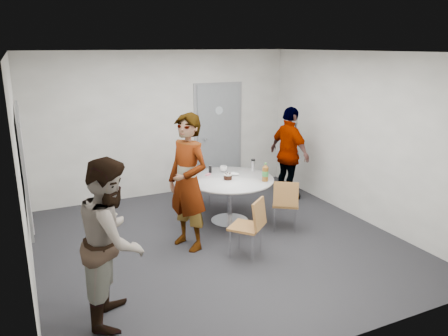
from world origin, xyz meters
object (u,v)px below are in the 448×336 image
chair_near_right (286,200)px  person_right (289,154)px  whiteboard (24,162)px  table (231,184)px  chair_far (193,179)px  person_main (188,182)px  door (218,136)px  person_left (112,240)px  chair_near_left (252,222)px

chair_near_right → person_right: bearing=89.4°
whiteboard → table: 3.11m
chair_far → person_right: size_ratio=0.48×
whiteboard → person_right: (4.41, 1.00, -0.59)m
table → person_right: bearing=20.3°
person_main → person_right: 2.64m
chair_far → chair_near_right: bearing=92.4°
door → person_left: 4.59m
table → chair_far: table is taller
door → person_right: bearing=-56.4°
chair_near_left → person_left: bearing=156.0°
door → person_left: bearing=-128.1°
person_main → person_left: bearing=-67.9°
chair_near_right → person_main: bearing=-150.2°
chair_far → person_right: 1.83m
door → person_main: bearing=-122.9°
door → person_main: 2.85m
chair_far → door: bearing=-161.9°
chair_near_left → chair_far: 2.16m
person_main → table: bearing=99.5°
whiteboard → chair_near_right: whiteboard is taller
table → chair_near_left: 1.28m
chair_near_left → person_main: bearing=93.9°
chair_near_left → chair_near_right: bearing=-8.7°
door → person_right: (0.85, -1.28, -0.16)m
door → chair_far: (-0.91, -0.90, -0.52)m
whiteboard → chair_near_left: bearing=-16.2°
whiteboard → table: whiteboard is taller
whiteboard → chair_near_left: 2.93m
door → person_main: size_ratio=1.10×
person_left → chair_near_left: bearing=-53.4°
whiteboard → chair_near_right: size_ratio=2.32×
chair_near_right → chair_far: (-0.90, 1.62, 0.01)m
chair_near_right → person_main: size_ratio=0.43×
chair_near_left → person_right: size_ratio=0.48×
chair_near_left → person_right: person_right is taller
door → chair_near_left: bearing=-106.4°
chair_far → person_main: (-0.64, -1.49, 0.45)m
chair_near_left → person_right: 2.52m
table → chair_near_right: 0.92m
table → chair_near_right: table is taller
whiteboard → chair_near_right: 3.68m
person_main → door: bearing=125.4°
chair_near_right → person_main: person_main is taller
chair_near_left → chair_far: (-0.01, 2.16, 0.00)m
person_left → door: bearing=-17.6°
chair_near_left → chair_far: size_ratio=1.00×
whiteboard → table: bearing=8.9°
chair_far → person_right: (1.76, -0.38, 0.36)m
table → person_left: 2.88m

